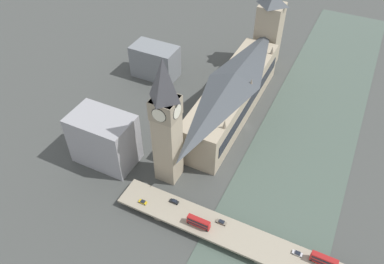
# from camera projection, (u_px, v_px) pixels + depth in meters

# --- Properties ---
(ground_plane) EXTENTS (600.00, 600.00, 0.00)m
(ground_plane) POSITION_uv_depth(u_px,v_px,m) (249.00, 127.00, 222.12)
(ground_plane) COLOR #424442
(river_water) EXTENTS (53.97, 360.00, 0.30)m
(river_water) POSITION_uv_depth(u_px,v_px,m) (304.00, 144.00, 211.33)
(river_water) COLOR #47564C
(river_water) RESTS_ON ground_plane
(parliament_hall) EXTENTS (22.77, 103.34, 29.33)m
(parliament_hall) POSITION_uv_depth(u_px,v_px,m) (233.00, 94.00, 222.02)
(parliament_hall) COLOR tan
(parliament_hall) RESTS_ON ground_plane
(clock_tower) EXTENTS (12.13, 12.13, 70.35)m
(clock_tower) POSITION_uv_depth(u_px,v_px,m) (166.00, 121.00, 169.96)
(clock_tower) COLOR tan
(clock_tower) RESTS_ON ground_plane
(victoria_tower) EXTENTS (16.14, 16.14, 55.41)m
(victoria_tower) POSITION_uv_depth(u_px,v_px,m) (269.00, 30.00, 256.31)
(victoria_tower) COLOR tan
(victoria_tower) RESTS_ON ground_plane
(road_bridge) EXTENTS (139.94, 14.83, 4.25)m
(road_bridge) POSITION_uv_depth(u_px,v_px,m) (263.00, 248.00, 160.53)
(road_bridge) COLOR gray
(road_bridge) RESTS_ON ground_plane
(double_decker_bus_lead) EXTENTS (11.06, 2.61, 4.91)m
(double_decker_bus_lead) POSITION_uv_depth(u_px,v_px,m) (324.00, 260.00, 152.57)
(double_decker_bus_lead) COLOR red
(double_decker_bus_lead) RESTS_ON road_bridge
(double_decker_bus_mid) EXTENTS (10.86, 2.47, 4.89)m
(double_decker_bus_mid) POSITION_uv_depth(u_px,v_px,m) (199.00, 222.00, 165.81)
(double_decker_bus_mid) COLOR red
(double_decker_bus_mid) RESTS_ON road_bridge
(car_northbound_lead) EXTENTS (4.42, 1.86, 1.44)m
(car_northbound_lead) POSITION_uv_depth(u_px,v_px,m) (174.00, 201.00, 176.47)
(car_northbound_lead) COLOR black
(car_northbound_lead) RESTS_ON road_bridge
(car_northbound_mid) EXTENTS (4.00, 1.85, 1.27)m
(car_northbound_mid) POSITION_uv_depth(u_px,v_px,m) (143.00, 202.00, 176.34)
(car_northbound_mid) COLOR gold
(car_northbound_mid) RESTS_ON road_bridge
(car_northbound_tail) EXTENTS (4.78, 1.85, 1.37)m
(car_northbound_tail) POSITION_uv_depth(u_px,v_px,m) (221.00, 222.00, 168.19)
(car_northbound_tail) COLOR slate
(car_northbound_tail) RESTS_ON road_bridge
(car_southbound_lead) EXTENTS (4.30, 1.89, 1.29)m
(car_southbound_lead) POSITION_uv_depth(u_px,v_px,m) (297.00, 253.00, 156.98)
(car_southbound_lead) COLOR silver
(car_southbound_lead) RESTS_ON road_bridge
(city_block_west) EXTENTS (30.58, 17.60, 22.07)m
(city_block_west) POSITION_uv_depth(u_px,v_px,m) (155.00, 61.00, 254.53)
(city_block_west) COLOR slate
(city_block_west) RESTS_ON ground_plane
(city_block_center) EXTENTS (32.53, 20.68, 28.58)m
(city_block_center) POSITION_uv_depth(u_px,v_px,m) (104.00, 139.00, 194.08)
(city_block_center) COLOR #939399
(city_block_center) RESTS_ON ground_plane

